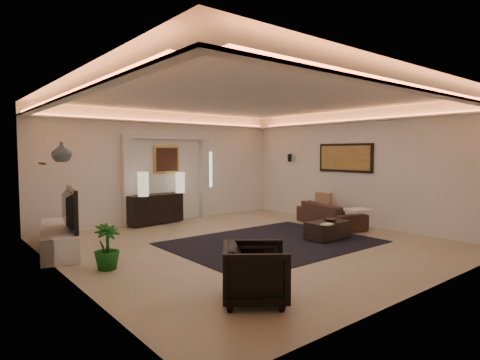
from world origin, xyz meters
TOP-DOWN VIEW (x-y plane):
  - floor at (0.00, 0.00)m, footprint 7.00×7.00m
  - ceiling at (0.00, 0.00)m, footprint 7.00×7.00m
  - wall_back at (0.00, 3.50)m, footprint 7.00×0.00m
  - wall_front at (0.00, -3.50)m, footprint 7.00×0.00m
  - wall_left at (-3.50, 0.00)m, footprint 0.00×7.00m
  - wall_right at (3.50, 0.00)m, footprint 0.00×7.00m
  - cove_soffit at (0.00, 0.00)m, footprint 7.00×7.00m
  - daylight_slit at (1.35, 3.48)m, footprint 0.25×0.03m
  - area_rug at (0.40, -0.20)m, footprint 4.00×3.00m
  - pilaster_left at (-1.15, 3.40)m, footprint 0.22×0.20m
  - pilaster_right at (1.15, 3.40)m, footprint 0.22×0.20m
  - alcove_header at (0.00, 3.40)m, footprint 2.52×0.20m
  - painting_frame at (0.00, 3.47)m, footprint 0.74×0.04m
  - painting_canvas at (0.00, 3.44)m, footprint 0.62×0.02m
  - art_panel_frame at (3.47, 0.30)m, footprint 0.04×1.64m
  - art_panel_gold at (3.44, 0.30)m, footprint 0.02×1.50m
  - wall_sconce at (3.38, 2.20)m, footprint 0.12×0.12m
  - wall_niche at (-3.44, 1.40)m, footprint 0.10×0.55m
  - console at (-0.47, 3.25)m, footprint 1.51×0.62m
  - lamp_left at (-0.89, 3.02)m, footprint 0.31×0.31m
  - lamp_right at (0.26, 3.22)m, footprint 0.25×0.25m
  - media_ledge at (-3.15, 1.88)m, footprint 1.11×2.44m
  - tv at (-3.15, 1.47)m, footprint 1.32×0.40m
  - figurine at (-2.85, 1.95)m, footprint 0.14×0.14m
  - ginger_jar at (-3.15, 1.50)m, footprint 0.43×0.43m
  - plant at (-2.89, 0.12)m, footprint 0.48×0.48m
  - sofa at (2.83, 0.25)m, footprint 2.10×1.28m
  - throw_blanket at (2.47, -0.80)m, footprint 0.59×0.52m
  - throw_pillow at (3.15, 0.73)m, footprint 0.17×0.47m
  - coffee_table at (1.55, -0.69)m, footprint 0.95×0.53m
  - bowl at (1.56, -0.74)m, footprint 0.34×0.34m
  - magazine at (1.22, -0.94)m, footprint 0.25×0.19m
  - armchair at (-1.97, -2.39)m, footprint 1.10×1.10m

SIDE VIEW (x-z plane):
  - floor at x=0.00m, z-range 0.00..0.00m
  - area_rug at x=0.40m, z-range 0.00..0.01m
  - coffee_table at x=1.55m, z-range 0.03..0.38m
  - media_ledge at x=-3.15m, z-range 0.00..0.45m
  - sofa at x=2.83m, z-range 0.00..0.57m
  - plant at x=-2.89m, z-range 0.00..0.72m
  - armchair at x=-1.97m, z-range 0.00..0.72m
  - console at x=-0.47m, z-range 0.03..0.77m
  - magazine at x=1.22m, z-range 0.41..0.44m
  - bowl at x=1.56m, z-range 0.41..0.48m
  - throw_blanket at x=2.47m, z-range 0.52..0.58m
  - throw_pillow at x=3.15m, z-range 0.32..0.78m
  - figurine at x=-2.85m, z-range 0.47..0.81m
  - tv at x=-3.15m, z-range 0.45..1.21m
  - lamp_left at x=-0.89m, z-range 0.79..1.39m
  - lamp_right at x=0.26m, z-range 0.82..1.36m
  - pilaster_left at x=-1.15m, z-range 0.00..2.20m
  - pilaster_right at x=1.15m, z-range 0.00..2.20m
  - daylight_slit at x=1.35m, z-range 0.85..1.85m
  - wall_back at x=0.00m, z-range -2.05..4.95m
  - wall_front at x=0.00m, z-range -2.05..4.95m
  - wall_left at x=-3.50m, z-range -2.05..4.95m
  - wall_right at x=3.50m, z-range -2.05..4.95m
  - painting_frame at x=0.00m, z-range 1.28..2.02m
  - painting_canvas at x=0.00m, z-range 1.34..1.96m
  - wall_niche at x=-3.44m, z-range 1.63..1.67m
  - wall_sconce at x=3.38m, z-range 1.57..1.79m
  - art_panel_gold at x=3.44m, z-range 1.39..2.01m
  - art_panel_frame at x=3.47m, z-range 1.33..2.07m
  - ginger_jar at x=-3.15m, z-range 1.67..2.02m
  - alcove_header at x=0.00m, z-range 2.19..2.31m
  - cove_soffit at x=0.00m, z-range 2.60..2.64m
  - ceiling at x=0.00m, z-range 2.90..2.90m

